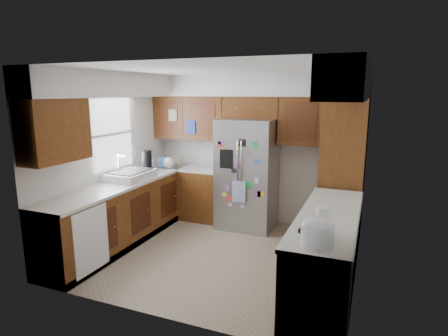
{
  "coord_description": "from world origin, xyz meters",
  "views": [
    {
      "loc": [
        1.89,
        -4.5,
        2.23
      ],
      "look_at": [
        -0.07,
        0.35,
        1.16
      ],
      "focal_mm": 30.0,
      "sensor_mm": 36.0,
      "label": 1
    }
  ],
  "objects_px": {
    "fridge": "(247,174)",
    "paper_towel": "(322,220)",
    "rice_cooker": "(318,231)",
    "pantry": "(343,171)"
  },
  "relations": [
    {
      "from": "pantry",
      "to": "rice_cooker",
      "type": "bearing_deg",
      "value": -90.01
    },
    {
      "from": "pantry",
      "to": "paper_towel",
      "type": "relative_size",
      "value": 8.23
    },
    {
      "from": "rice_cooker",
      "to": "paper_towel",
      "type": "relative_size",
      "value": 1.15
    },
    {
      "from": "fridge",
      "to": "paper_towel",
      "type": "distance_m",
      "value": 2.73
    },
    {
      "from": "fridge",
      "to": "paper_towel",
      "type": "height_order",
      "value": "fridge"
    },
    {
      "from": "pantry",
      "to": "paper_towel",
      "type": "distance_m",
      "value": 2.23
    },
    {
      "from": "fridge",
      "to": "rice_cooker",
      "type": "relative_size",
      "value": 6.01
    },
    {
      "from": "pantry",
      "to": "rice_cooker",
      "type": "height_order",
      "value": "pantry"
    },
    {
      "from": "fridge",
      "to": "pantry",
      "type": "bearing_deg",
      "value": -2.06
    },
    {
      "from": "pantry",
      "to": "fridge",
      "type": "relative_size",
      "value": 1.19
    }
  ]
}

